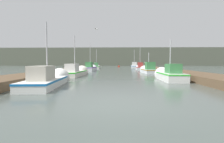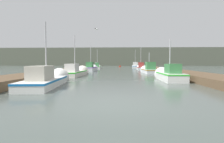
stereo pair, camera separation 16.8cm
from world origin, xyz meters
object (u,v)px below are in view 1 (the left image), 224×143
object	(u,v)px
fishing_boat_4	(90,68)
fishing_boat_7	(134,66)
fishing_boat_0	(50,79)
fishing_boat_3	(148,70)
mooring_piling_2	(145,66)
fishing_boat_5	(140,67)
seagull_lead	(97,29)
fishing_boat_1	(169,75)
mooring_piling_1	(95,65)
fishing_boat_2	(76,72)
mooring_piling_3	(71,69)
mooring_piling_0	(96,66)
fishing_boat_6	(97,67)
channel_buoy	(119,66)

from	to	relation	value
fishing_boat_4	fishing_boat_7	xyz separation A→B (m)	(8.60, 14.93, -0.00)
fishing_boat_0	fishing_boat_3	size ratio (longest dim) A/B	1.25
fishing_boat_3	mooring_piling_2	world-z (taller)	fishing_boat_3
fishing_boat_5	seagull_lead	xyz separation A→B (m)	(-6.27, -17.35, 4.09)
seagull_lead	fishing_boat_1	bearing A→B (deg)	-79.90
mooring_piling_1	fishing_boat_5	bearing A→B (deg)	-41.38
fishing_boat_3	fishing_boat_4	xyz separation A→B (m)	(-8.62, 4.63, 0.06)
fishing_boat_2	fishing_boat_4	world-z (taller)	fishing_boat_4
seagull_lead	fishing_boat_2	bearing A→B (deg)	74.09
mooring_piling_1	seagull_lead	size ratio (longest dim) A/B	2.60
mooring_piling_1	seagull_lead	distance (m)	26.43
fishing_boat_3	fishing_boat_5	bearing A→B (deg)	85.78
fishing_boat_5	mooring_piling_3	xyz separation A→B (m)	(-9.66, -13.76, 0.18)
fishing_boat_0	mooring_piling_1	world-z (taller)	fishing_boat_0
fishing_boat_0	fishing_boat_4	bearing A→B (deg)	85.36
mooring_piling_1	mooring_piling_2	world-z (taller)	mooring_piling_2
mooring_piling_0	mooring_piling_1	xyz separation A→B (m)	(0.03, -1.48, 0.21)
fishing_boat_2	mooring_piling_3	distance (m)	1.37
fishing_boat_6	mooring_piling_2	distance (m)	10.80
fishing_boat_5	seagull_lead	world-z (taller)	seagull_lead
mooring_piling_3	seagull_lead	bearing A→B (deg)	-46.60
fishing_boat_5	mooring_piling_3	distance (m)	16.81
mooring_piling_1	seagull_lead	world-z (taller)	seagull_lead
fishing_boat_3	fishing_boat_5	world-z (taller)	fishing_boat_5
fishing_boat_0	fishing_boat_6	size ratio (longest dim) A/B	0.98
fishing_boat_2	fishing_boat_3	world-z (taller)	fishing_boat_2
fishing_boat_3	fishing_boat_5	distance (m)	9.85
fishing_boat_1	fishing_boat_6	size ratio (longest dim) A/B	0.74
mooring_piling_0	seagull_lead	size ratio (longest dim) A/B	1.80
fishing_boat_1	mooring_piling_3	distance (m)	11.07
fishing_boat_1	fishing_boat_4	size ratio (longest dim) A/B	0.95
fishing_boat_7	channel_buoy	size ratio (longest dim) A/B	4.59
fishing_boat_0	mooring_piling_0	bearing A→B (deg)	86.94
fishing_boat_4	mooring_piling_3	size ratio (longest dim) A/B	4.04
mooring_piling_2	channel_buoy	xyz separation A→B (m)	(-5.05, 17.56, -0.54)
mooring_piling_3	seagull_lead	xyz separation A→B (m)	(3.39, -3.59, 3.91)
fishing_boat_7	channel_buoy	distance (m)	9.75
fishing_boat_1	fishing_boat_2	xyz separation A→B (m)	(-8.69, 4.60, -0.05)
fishing_boat_6	fishing_boat_0	bearing A→B (deg)	-93.36
fishing_boat_5	channel_buoy	distance (m)	19.11
fishing_boat_7	seagull_lead	size ratio (longest dim) A/B	9.42
fishing_boat_2	seagull_lead	size ratio (longest dim) A/B	11.90
seagull_lead	channel_buoy	bearing A→B (deg)	24.94
mooring_piling_3	channel_buoy	bearing A→B (deg)	79.89
mooring_piling_0	mooring_piling_2	xyz separation A→B (m)	(10.95, -8.90, 0.22)
fishing_boat_1	fishing_boat_4	world-z (taller)	fishing_boat_4
fishing_boat_7	mooring_piling_3	xyz separation A→B (m)	(-9.51, -23.46, 0.14)
fishing_boat_1	mooring_piling_0	bearing A→B (deg)	107.82
fishing_boat_2	fishing_boat_3	size ratio (longest dim) A/B	1.31
fishing_boat_0	mooring_piling_1	size ratio (longest dim) A/B	4.37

